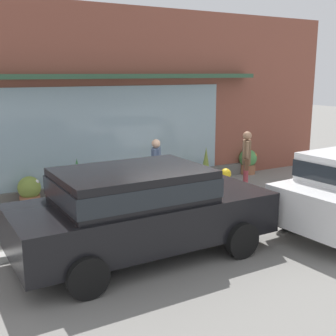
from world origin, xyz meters
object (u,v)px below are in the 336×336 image
at_px(potted_plant_by_entrance, 30,192).
at_px(potted_plant_corner_tall, 206,167).
at_px(pedestrian_passerby, 156,166).
at_px(potted_plant_window_left, 78,182).
at_px(pedestrian_with_handbag, 246,158).
at_px(parked_car_black, 140,207).
at_px(potted_plant_trailing_edge, 248,161).
at_px(fire_hydrant, 225,185).
at_px(potted_plant_near_hydrant, 181,175).

distance_m(potted_plant_by_entrance, potted_plant_corner_tall, 5.03).
xyz_separation_m(potted_plant_by_entrance, potted_plant_corner_tall, (5.02, -0.16, 0.11)).
bearing_deg(potted_plant_corner_tall, pedestrian_passerby, -156.47).
bearing_deg(pedestrian_passerby, potted_plant_by_entrance, 106.63).
relative_size(potted_plant_window_left, potted_plant_corner_tall, 1.06).
bearing_deg(pedestrian_with_handbag, parked_car_black, -26.70).
bearing_deg(potted_plant_window_left, potted_plant_corner_tall, 0.69).
bearing_deg(parked_car_black, potted_plant_window_left, 88.68).
bearing_deg(potted_plant_trailing_edge, fire_hydrant, -140.14).
relative_size(fire_hydrant, potted_plant_trailing_edge, 1.07).
bearing_deg(pedestrian_passerby, fire_hydrant, -77.95).
xyz_separation_m(potted_plant_trailing_edge, potted_plant_corner_tall, (-1.94, -0.41, 0.10)).
bearing_deg(potted_plant_corner_tall, potted_plant_window_left, -179.31).
xyz_separation_m(parked_car_black, potted_plant_corner_tall, (3.98, 3.65, -0.39)).
xyz_separation_m(pedestrian_passerby, potted_plant_by_entrance, (-2.85, 1.11, -0.53)).
bearing_deg(potted_plant_trailing_edge, potted_plant_by_entrance, -177.98).
height_order(pedestrian_with_handbag, potted_plant_by_entrance, pedestrian_with_handbag).
relative_size(pedestrian_with_handbag, parked_car_black, 0.37).
distance_m(potted_plant_window_left, potted_plant_corner_tall, 3.90).
relative_size(parked_car_black, potted_plant_by_entrance, 5.77).
bearing_deg(potted_plant_window_left, potted_plant_near_hydrant, 0.79).
bearing_deg(potted_plant_by_entrance, pedestrian_with_handbag, -17.45).
bearing_deg(potted_plant_near_hydrant, pedestrian_with_handbag, -53.33).
height_order(potted_plant_window_left, potted_plant_corner_tall, potted_plant_window_left).
height_order(potted_plant_trailing_edge, potted_plant_window_left, potted_plant_window_left).
xyz_separation_m(fire_hydrant, potted_plant_by_entrance, (-4.43, 1.87, -0.03)).
bearing_deg(parked_car_black, pedestrian_with_handbag, 27.12).
distance_m(pedestrian_with_handbag, potted_plant_corner_tall, 1.59).
xyz_separation_m(pedestrian_passerby, potted_plant_corner_tall, (2.17, 0.95, -0.42)).
bearing_deg(pedestrian_with_handbag, potted_plant_corner_tall, -134.51).
distance_m(potted_plant_trailing_edge, potted_plant_by_entrance, 6.97).
height_order(pedestrian_with_handbag, pedestrian_passerby, pedestrian_with_handbag).
xyz_separation_m(pedestrian_passerby, potted_plant_near_hydrant, (1.31, 0.94, -0.56)).
relative_size(fire_hydrant, potted_plant_by_entrance, 1.08).
bearing_deg(potted_plant_window_left, parked_car_black, -91.36).
height_order(pedestrian_with_handbag, potted_plant_trailing_edge, pedestrian_with_handbag).
bearing_deg(potted_plant_near_hydrant, potted_plant_by_entrance, 177.71).
xyz_separation_m(fire_hydrant, potted_plant_near_hydrant, (-0.27, 1.71, -0.06)).
bearing_deg(potted_plant_by_entrance, potted_plant_trailing_edge, 2.02).
distance_m(pedestrian_with_handbag, pedestrian_passerby, 2.48).
distance_m(parked_car_black, potted_plant_corner_tall, 5.42).
distance_m(fire_hydrant, pedestrian_passerby, 1.82).
height_order(fire_hydrant, parked_car_black, parked_car_black).
bearing_deg(potted_plant_by_entrance, potted_plant_near_hydrant, -2.29).
distance_m(pedestrian_with_handbag, potted_plant_window_left, 4.41).
bearing_deg(pedestrian_passerby, parked_car_black, -175.83).
xyz_separation_m(potted_plant_near_hydrant, potted_plant_by_entrance, (-4.16, 0.17, 0.03)).
height_order(potted_plant_near_hydrant, potted_plant_corner_tall, potted_plant_corner_tall).
xyz_separation_m(pedestrian_with_handbag, potted_plant_near_hydrant, (-1.11, 1.49, -0.63)).
bearing_deg(parked_car_black, potted_plant_near_hydrant, 49.55).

